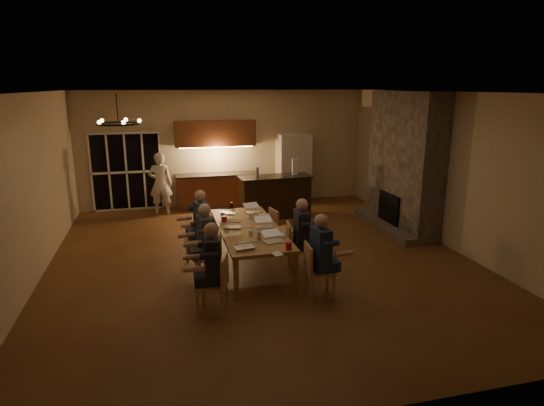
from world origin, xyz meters
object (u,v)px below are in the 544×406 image
at_px(chair_right_far, 283,229).
at_px(laptop_a, 244,241).
at_px(person_left_near, 212,267).
at_px(chair_left_mid, 208,256).
at_px(redcup_near, 289,246).
at_px(can_silver, 259,236).
at_px(person_right_mid, 301,236).
at_px(laptop_e, 229,208).
at_px(can_cola, 232,205).
at_px(chandelier, 118,124).
at_px(laptop_c, 232,222).
at_px(chair_right_near, 320,271).
at_px(laptop_b, 274,236).
at_px(mug_mid, 251,216).
at_px(laptop_f, 253,207).
at_px(dining_table, 249,246).
at_px(chair_left_far, 197,238).
at_px(person_left_far, 201,225).
at_px(standing_person, 160,184).
at_px(redcup_mid, 224,219).
at_px(mug_front, 251,233).
at_px(mug_back, 223,215).
at_px(bar_island, 275,197).
at_px(bar_bottle, 257,172).
at_px(refrigerator, 293,169).
at_px(plate_left, 243,245).
at_px(plate_far, 264,215).
at_px(chair_right_mid, 299,247).
at_px(person_right_near, 320,256).
at_px(plate_near, 278,235).
at_px(laptop_d, 264,221).
at_px(person_left_mid, 206,242).
at_px(bar_blender, 295,167).
at_px(chair_left_near, 212,284).

distance_m(chair_right_far, laptop_a, 2.09).
bearing_deg(person_left_near, chair_left_mid, 179.25).
bearing_deg(redcup_near, can_silver, 121.53).
relative_size(person_right_mid, laptop_e, 4.31).
distance_m(can_silver, can_cola, 2.18).
relative_size(chandelier, laptop_c, 2.05).
xyz_separation_m(chair_right_near, laptop_b, (-0.59, 0.68, 0.42)).
xyz_separation_m(mug_mid, redcup_near, (0.23, -1.90, 0.01)).
height_order(laptop_e, laptop_f, same).
distance_m(redcup_near, can_silver, 0.70).
height_order(dining_table, chair_left_far, chair_left_far).
bearing_deg(can_cola, chair_left_mid, -110.51).
relative_size(person_right_mid, laptop_a, 4.31).
height_order(chair_left_far, person_left_far, person_left_far).
xyz_separation_m(chair_right_near, standing_person, (-2.39, 5.63, 0.38)).
bearing_deg(redcup_mid, laptop_c, -75.76).
relative_size(person_left_far, redcup_near, 11.50).
bearing_deg(mug_front, chandelier, -178.23).
distance_m(chair_left_far, redcup_near, 2.30).
bearing_deg(mug_back, laptop_e, 59.93).
bearing_deg(bar_island, redcup_near, -104.64).
height_order(standing_person, bar_bottle, standing_person).
xyz_separation_m(laptop_a, mug_back, (-0.08, 1.83, -0.06)).
height_order(person_left_near, mug_mid, person_left_near).
relative_size(person_right_mid, laptop_f, 4.31).
distance_m(person_left_far, redcup_mid, 0.47).
height_order(refrigerator, mug_mid, refrigerator).
bearing_deg(chair_right_near, plate_left, 65.32).
bearing_deg(plate_far, mug_front, -113.09).
relative_size(chair_right_mid, person_right_near, 0.64).
xyz_separation_m(chandelier, plate_far, (2.58, 1.27, -1.99)).
bearing_deg(plate_near, laptop_d, 103.74).
distance_m(dining_table, chandelier, 3.24).
xyz_separation_m(laptop_c, plate_left, (0.01, -1.02, -0.10)).
xyz_separation_m(chair_right_far, person_left_mid, (-1.69, -1.12, 0.24)).
bearing_deg(chair_right_far, bar_blender, -31.78).
distance_m(person_left_near, plate_far, 2.67).
distance_m(chair_left_near, laptop_d, 2.04).
relative_size(chair_right_mid, person_left_near, 0.64).
height_order(chair_right_mid, mug_mid, chair_right_mid).
height_order(laptop_f, mug_back, laptop_f).
distance_m(person_right_mid, can_cola, 2.21).
relative_size(laptop_e, can_silver, 2.67).
relative_size(laptop_d, plate_far, 1.28).
relative_size(dining_table, redcup_near, 23.79).
xyz_separation_m(bar_island, chandelier, (-3.42, -3.61, 2.21)).
relative_size(chair_right_mid, chair_right_far, 1.00).
xyz_separation_m(chair_left_near, bar_blender, (2.74, 4.80, 0.84)).
xyz_separation_m(chair_left_far, plate_left, (0.63, -1.48, 0.31)).
xyz_separation_m(laptop_b, plate_near, (0.17, 0.32, -0.10)).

